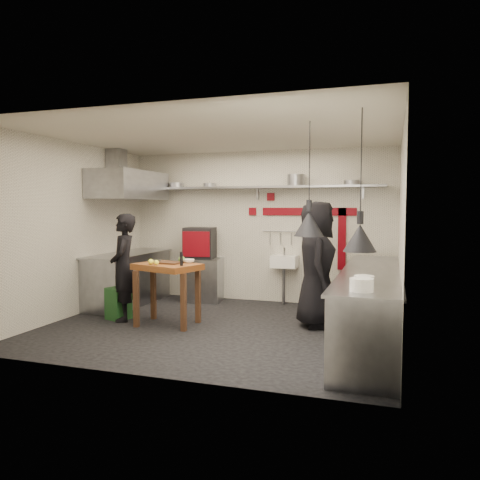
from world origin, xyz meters
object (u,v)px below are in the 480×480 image
(oven_stand, at_px, (203,280))
(chef_right, at_px, (317,264))
(green_bin, at_px, (118,303))
(combi_oven, at_px, (200,243))
(prep_table, at_px, (168,294))
(chef_left, at_px, (124,267))

(oven_stand, xyz_separation_m, chef_right, (2.33, -1.24, 0.52))
(green_bin, height_order, chef_right, chef_right)
(combi_oven, bearing_deg, green_bin, -118.99)
(combi_oven, distance_m, prep_table, 1.96)
(prep_table, height_order, chef_left, chef_left)
(green_bin, distance_m, chef_left, 0.59)
(oven_stand, distance_m, prep_table, 1.85)
(green_bin, relative_size, chef_right, 0.27)
(chef_right, bearing_deg, chef_left, 89.10)
(oven_stand, bearing_deg, prep_table, -92.63)
(oven_stand, height_order, prep_table, prep_table)
(chef_left, bearing_deg, oven_stand, 137.78)
(combi_oven, height_order, prep_table, combi_oven)
(oven_stand, height_order, chef_left, chef_left)
(combi_oven, height_order, green_bin, combi_oven)
(chef_left, height_order, chef_right, chef_right)
(prep_table, bearing_deg, green_bin, -167.26)
(green_bin, bearing_deg, oven_stand, 68.19)
(oven_stand, height_order, green_bin, oven_stand)
(prep_table, bearing_deg, chef_left, -165.67)
(oven_stand, distance_m, green_bin, 1.90)
(combi_oven, xyz_separation_m, green_bin, (-0.65, -1.76, -0.84))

